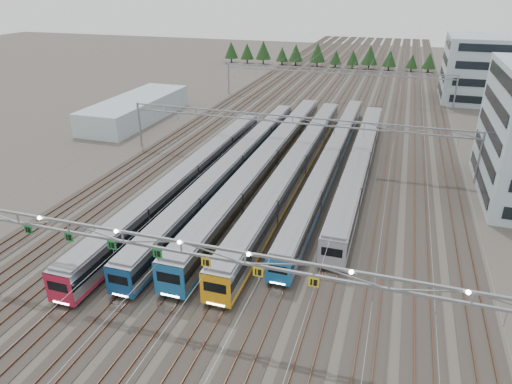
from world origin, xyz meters
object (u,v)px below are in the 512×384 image
(west_shed, at_px, (136,109))
(depot_bldg_north, at_px, (492,70))
(train_a, at_px, (189,177))
(train_b, at_px, (234,165))
(train_c, at_px, (268,161))
(gantry_mid, at_px, (292,125))
(gantry_far, at_px, (335,75))
(train_d, at_px, (296,165))
(train_e, at_px, (332,158))
(train_f, at_px, (360,162))
(gantry_near, at_px, (180,250))

(west_shed, bearing_deg, depot_bldg_north, 28.73)
(train_a, bearing_deg, depot_bldg_north, 56.12)
(train_b, height_order, train_c, train_c)
(train_b, xyz_separation_m, gantry_mid, (6.75, 8.97, 4.31))
(gantry_far, bearing_deg, train_d, -87.49)
(train_a, relative_size, train_e, 0.84)
(train_b, relative_size, gantry_far, 1.10)
(train_f, distance_m, depot_bldg_north, 63.43)
(gantry_near, bearing_deg, west_shed, 124.48)
(train_a, bearing_deg, train_d, 32.98)
(west_shed, bearing_deg, gantry_far, 38.23)
(gantry_mid, bearing_deg, west_shed, 158.32)
(train_f, distance_m, west_shed, 52.13)
(gantry_near, xyz_separation_m, gantry_mid, (0.05, 40.12, -0.70))
(train_a, bearing_deg, west_shed, 131.48)
(train_a, xyz_separation_m, gantry_near, (11.20, -24.99, 4.95))
(train_d, bearing_deg, west_shed, 151.91)
(train_c, relative_size, west_shed, 2.17)
(train_f, bearing_deg, train_b, -159.07)
(train_c, height_order, west_shed, west_shed)
(train_a, distance_m, train_e, 22.95)
(train_a, xyz_separation_m, gantry_far, (11.25, 60.13, 4.26))
(train_e, relative_size, depot_bldg_north, 2.99)
(gantry_mid, distance_m, west_shed, 41.06)
(gantry_far, bearing_deg, west_shed, -141.77)
(west_shed, bearing_deg, train_d, -28.09)
(train_a, distance_m, gantry_near, 27.83)
(west_shed, bearing_deg, train_a, -48.52)
(train_b, relative_size, depot_bldg_north, 2.83)
(train_c, height_order, gantry_mid, gantry_mid)
(depot_bldg_north, bearing_deg, gantry_far, -163.39)
(gantry_mid, bearing_deg, train_a, -126.64)
(train_a, bearing_deg, train_b, 53.84)
(train_e, bearing_deg, depot_bldg_north, 62.40)
(west_shed, bearing_deg, gantry_mid, -21.68)
(train_a, bearing_deg, train_e, 38.33)
(gantry_near, bearing_deg, train_e, 80.17)
(train_d, relative_size, gantry_near, 1.15)
(train_c, distance_m, gantry_far, 51.44)
(gantry_far, height_order, west_shed, gantry_far)
(gantry_mid, height_order, gantry_far, same)
(train_c, height_order, depot_bldg_north, depot_bldg_north)
(train_c, height_order, train_d, train_c)
(train_a, bearing_deg, gantry_mid, 53.36)
(train_a, height_order, train_b, train_a)
(train_e, relative_size, gantry_mid, 1.17)
(gantry_far, bearing_deg, depot_bldg_north, 16.61)
(train_e, xyz_separation_m, train_f, (4.50, -1.19, 0.23))
(gantry_near, height_order, depot_bldg_north, depot_bldg_north)
(train_b, relative_size, train_c, 0.96)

